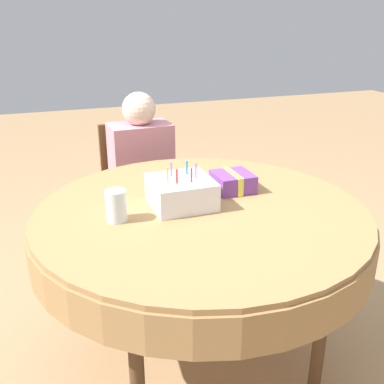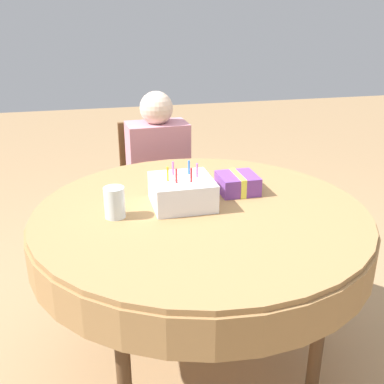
# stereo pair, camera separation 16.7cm
# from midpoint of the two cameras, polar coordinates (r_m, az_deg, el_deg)

# --- Properties ---
(ground_plane) EXTENTS (12.00, 12.00, 0.00)m
(ground_plane) POSITION_cam_midpoint_polar(r_m,az_deg,el_deg) (2.16, 3.32, -21.10)
(ground_plane) COLOR #A37F56
(dining_table) EXTENTS (1.30, 1.30, 0.77)m
(dining_table) POSITION_cam_midpoint_polar(r_m,az_deg,el_deg) (1.77, 3.80, -4.75)
(dining_table) COLOR #9E7547
(dining_table) RESTS_ON ground_plane
(chair) EXTENTS (0.46, 0.46, 0.85)m
(chair) POSITION_cam_midpoint_polar(r_m,az_deg,el_deg) (2.77, -2.85, 0.46)
(chair) COLOR brown
(chair) RESTS_ON ground_plane
(person) EXTENTS (0.35, 0.32, 1.07)m
(person) POSITION_cam_midpoint_polar(r_m,az_deg,el_deg) (2.62, -2.42, 3.28)
(person) COLOR beige
(person) RESTS_ON ground_plane
(birthday_cake) EXTENTS (0.23, 0.23, 0.16)m
(birthday_cake) POSITION_cam_midpoint_polar(r_m,az_deg,el_deg) (1.74, 1.47, -0.01)
(birthday_cake) COLOR white
(birthday_cake) RESTS_ON dining_table
(drinking_glass) EXTENTS (0.08, 0.08, 0.12)m
(drinking_glass) POSITION_cam_midpoint_polar(r_m,az_deg,el_deg) (1.64, -6.96, -1.41)
(drinking_glass) COLOR silver
(drinking_glass) RESTS_ON dining_table
(gift_box) EXTENTS (0.16, 0.16, 0.08)m
(gift_box) POSITION_cam_midpoint_polar(r_m,az_deg,el_deg) (1.89, 8.31, 1.05)
(gift_box) COLOR #753D99
(gift_box) RESTS_ON dining_table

